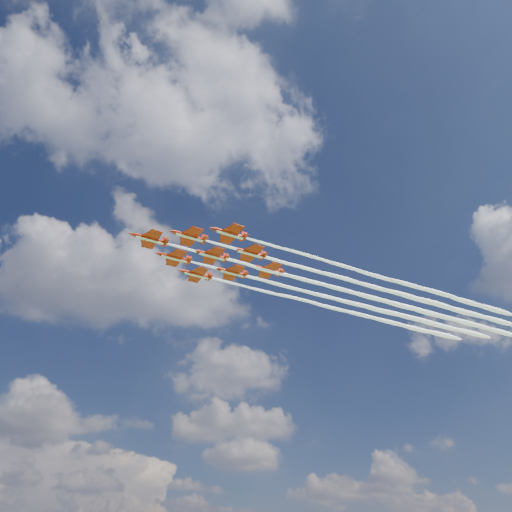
# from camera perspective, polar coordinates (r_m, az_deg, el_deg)

# --- Properties ---
(jet_lead) EXTENTS (106.87, 34.82, 2.90)m
(jet_lead) POSITION_cam_1_polar(r_m,az_deg,el_deg) (162.19, 5.56, -2.72)
(jet_lead) COLOR #A71C09
(jet_row2_port) EXTENTS (106.87, 34.82, 2.90)m
(jet_row2_port) POSITION_cam_1_polar(r_m,az_deg,el_deg) (162.54, 9.61, -2.46)
(jet_row2_port) COLOR #A71C09
(jet_row2_starb) EXTENTS (106.87, 34.82, 2.90)m
(jet_row2_starb) POSITION_cam_1_polar(r_m,az_deg,el_deg) (171.54, 7.15, -4.37)
(jet_row2_starb) COLOR #A71C09
(jet_row3_port) EXTENTS (106.87, 34.82, 2.90)m
(jet_row3_port) POSITION_cam_1_polar(r_m,az_deg,el_deg) (163.71, 13.62, -2.19)
(jet_row3_port) COLOR #A71C09
(jet_row3_centre) EXTENTS (106.87, 34.82, 2.90)m
(jet_row3_centre) POSITION_cam_1_polar(r_m,az_deg,el_deg) (172.17, 10.98, -4.11)
(jet_row3_centre) COLOR #A71C09
(jet_row3_starb) EXTENTS (106.87, 34.82, 2.90)m
(jet_row3_starb) POSITION_cam_1_polar(r_m,az_deg,el_deg) (181.14, 8.58, -5.84)
(jet_row3_starb) COLOR #A71C09
(jet_row4_port) EXTENTS (106.87, 34.82, 2.90)m
(jet_row4_port) POSITION_cam_1_polar(r_m,az_deg,el_deg) (173.56, 14.76, -3.84)
(jet_row4_port) COLOR #A71C09
(jet_row4_starb) EXTENTS (106.87, 34.82, 2.90)m
(jet_row4_starb) POSITION_cam_1_polar(r_m,az_deg,el_deg) (182.01, 12.20, -5.59)
(jet_row4_starb) COLOR #A71C09
(jet_tail) EXTENTS (106.87, 34.82, 2.90)m
(jet_tail) POSITION_cam_1_polar(r_m,az_deg,el_deg) (183.60, 15.78, -5.32)
(jet_tail) COLOR #A71C09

